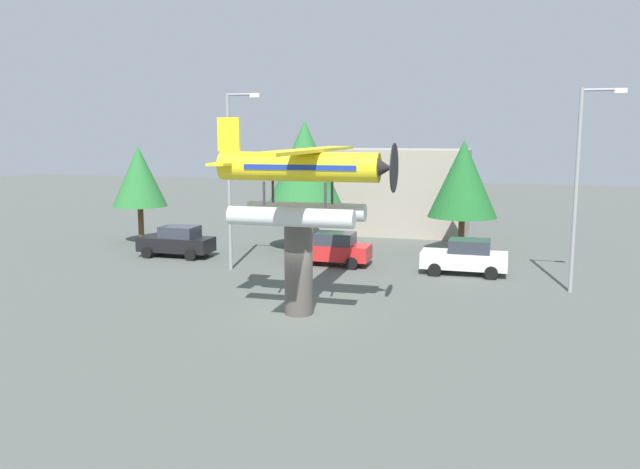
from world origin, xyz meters
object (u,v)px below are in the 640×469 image
at_px(car_near_black, 177,241).
at_px(streetlight_primary, 232,170).
at_px(streetlight_secondary, 581,177).
at_px(display_pedestal, 299,269).
at_px(tree_east, 305,167).
at_px(tree_center_back, 463,179).
at_px(car_mid_red, 332,249).
at_px(storefront_building, 394,191).
at_px(floatplane_monument, 301,179).
at_px(tree_west, 139,177).
at_px(car_far_white, 465,257).

bearing_deg(car_near_black, streetlight_primary, 152.19).
distance_m(car_near_black, streetlight_secondary, 21.57).
relative_size(display_pedestal, streetlight_primary, 0.40).
height_order(tree_east, tree_center_back, tree_east).
height_order(car_mid_red, storefront_building, storefront_building).
bearing_deg(storefront_building, streetlight_secondary, -54.99).
height_order(floatplane_monument, tree_west, floatplane_monument).
height_order(car_far_white, tree_east, tree_east).
bearing_deg(display_pedestal, storefront_building, 90.10).
bearing_deg(car_mid_red, floatplane_monument, 98.08).
relative_size(car_mid_red, storefront_building, 0.41).
xyz_separation_m(streetlight_secondary, tree_center_back, (-5.53, 8.30, -0.74)).
bearing_deg(car_near_black, car_mid_red, -179.15).
xyz_separation_m(display_pedestal, storefront_building, (-0.04, 22.00, 1.13)).
bearing_deg(car_mid_red, car_far_white, 176.68).
distance_m(floatplane_monument, car_far_white, 11.60).
relative_size(car_near_black, tree_west, 0.68).
bearing_deg(tree_west, car_mid_red, -14.41).
relative_size(streetlight_primary, tree_west, 1.46).
bearing_deg(streetlight_primary, floatplane_monument, -49.98).
height_order(floatplane_monument, car_far_white, floatplane_monument).
relative_size(car_far_white, tree_west, 0.68).
bearing_deg(streetlight_secondary, tree_east, 154.15).
bearing_deg(tree_center_back, streetlight_secondary, -56.33).
bearing_deg(tree_west, floatplane_monument, -41.18).
xyz_separation_m(car_near_black, car_far_white, (16.06, -0.27, 0.00)).
height_order(display_pedestal, tree_center_back, tree_center_back).
distance_m(display_pedestal, car_near_black, 13.98).
height_order(storefront_building, tree_center_back, tree_center_back).
bearing_deg(car_far_white, tree_center_back, -84.02).
relative_size(car_mid_red, tree_west, 0.68).
bearing_deg(floatplane_monument, car_far_white, 57.91).
bearing_deg(tree_center_back, car_mid_red, -139.55).
bearing_deg(tree_west, streetlight_primary, -33.70).
xyz_separation_m(car_mid_red, streetlight_secondary, (11.91, -2.86, 4.21)).
bearing_deg(tree_west, car_far_white, -10.71).
distance_m(floatplane_monument, streetlight_secondary, 12.50).
relative_size(streetlight_primary, tree_center_back, 1.36).
xyz_separation_m(car_mid_red, streetlight_primary, (-4.55, -2.52, 4.25)).
height_order(streetlight_secondary, tree_center_back, streetlight_secondary).
bearing_deg(car_far_white, floatplane_monument, 58.37).
bearing_deg(car_far_white, streetlight_secondary, 153.51).
distance_m(tree_west, tree_center_back, 20.02).
distance_m(car_mid_red, streetlight_primary, 6.72).
relative_size(car_far_white, tree_east, 0.54).
distance_m(streetlight_secondary, tree_east, 16.38).
xyz_separation_m(tree_east, tree_center_back, (9.21, 1.15, -0.62)).
distance_m(display_pedestal, floatplane_monument, 3.46).
relative_size(car_far_white, tree_center_back, 0.64).
distance_m(display_pedestal, car_far_white, 10.85).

